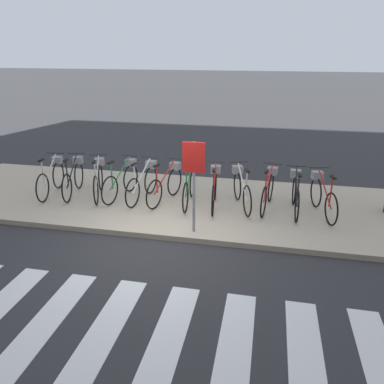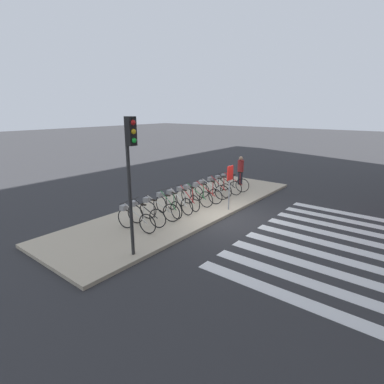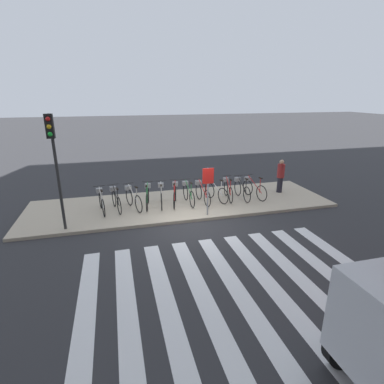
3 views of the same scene
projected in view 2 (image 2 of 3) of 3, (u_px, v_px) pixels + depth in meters
The scene contains 18 objects.
ground_plane at pixel (226, 218), 12.12m from camera, with size 120.00×120.00×0.00m, color #2D2D30.
sidewalk at pixel (190, 207), 13.23m from camera, with size 12.94×3.78×0.12m.
road_crosswalk at pixel (384, 258), 8.83m from camera, with size 7.65×8.00×0.01m.
parked_bicycle_0 at pixel (134, 218), 10.45m from camera, with size 0.46×1.69×1.04m.
parked_bicycle_1 at pixel (144, 213), 10.94m from camera, with size 0.50×1.68×1.04m.
parked_bicycle_2 at pixel (157, 209), 11.45m from camera, with size 0.66×1.63×1.04m.
parked_bicycle_3 at pixel (167, 204), 11.95m from camera, with size 0.47×1.68×1.04m.
parked_bicycle_4 at pixel (177, 201), 12.36m from camera, with size 0.46×1.69×1.04m.
parked_bicycle_5 at pixel (186, 198), 12.81m from camera, with size 0.58×1.66×1.04m.
parked_bicycle_6 at pixel (195, 195), 13.24m from camera, with size 0.46×1.70×1.04m.
parked_bicycle_7 at pixel (204, 192), 13.67m from camera, with size 0.46×1.70×1.04m.
parked_bicycle_8 at pixel (210, 189), 14.20m from camera, with size 0.66×1.63×1.04m.
parked_bicycle_9 at pixel (217, 187), 14.69m from camera, with size 0.46×1.69×1.04m.
parked_bicycle_10 at pixel (225, 185), 15.10m from camera, with size 0.46×1.70×1.04m.
parked_bicycle_11 at pixel (231, 182), 15.53m from camera, with size 0.54×1.67×1.04m.
pedestrian at pixel (241, 170), 16.84m from camera, with size 0.34×0.34×1.59m.
traffic_light at pixel (130, 160), 8.02m from camera, with size 0.24×0.40×3.95m.
sign_post at pixel (230, 180), 12.41m from camera, with size 0.44×0.07×1.89m.
Camera 2 is at (-9.79, -6.00, 4.26)m, focal length 28.00 mm.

